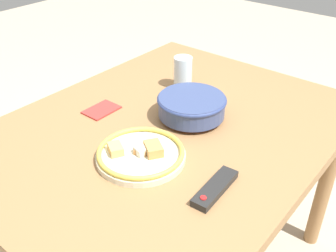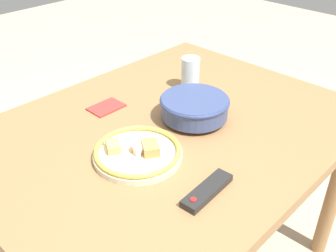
{
  "view_description": "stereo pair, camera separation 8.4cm",
  "coord_description": "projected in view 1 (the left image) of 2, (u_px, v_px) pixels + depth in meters",
  "views": [
    {
      "loc": [
        0.83,
        0.68,
        1.4
      ],
      "look_at": [
        0.05,
        0.04,
        0.76
      ],
      "focal_mm": 42.0,
      "sensor_mm": 36.0,
      "label": 1
    },
    {
      "loc": [
        0.78,
        0.75,
        1.4
      ],
      "look_at": [
        0.05,
        0.04,
        0.76
      ],
      "focal_mm": 42.0,
      "sensor_mm": 36.0,
      "label": 2
    }
  ],
  "objects": [
    {
      "name": "noodle_bowl",
      "position": [
        192.0,
        106.0,
        1.29
      ],
      "size": [
        0.23,
        0.23,
        0.08
      ],
      "color": "#384775",
      "rests_on": "dining_table"
    },
    {
      "name": "dining_table",
      "position": [
        167.0,
        147.0,
        1.32
      ],
      "size": [
        1.23,
        0.95,
        0.72
      ],
      "color": "olive",
      "rests_on": "ground_plane"
    },
    {
      "name": "folded_napkin",
      "position": [
        101.0,
        110.0,
        1.36
      ],
      "size": [
        0.12,
        0.08,
        0.01
      ],
      "color": "#B2332D",
      "rests_on": "dining_table"
    },
    {
      "name": "tv_remote",
      "position": [
        215.0,
        188.0,
        1.01
      ],
      "size": [
        0.17,
        0.06,
        0.02
      ],
      "rotation": [
        0.0,
        0.0,
        4.78
      ],
      "color": "black",
      "rests_on": "dining_table"
    },
    {
      "name": "drinking_glass",
      "position": [
        183.0,
        73.0,
        1.47
      ],
      "size": [
        0.07,
        0.07,
        0.12
      ],
      "color": "silver",
      "rests_on": "dining_table"
    },
    {
      "name": "food_plate",
      "position": [
        141.0,
        154.0,
        1.12
      ],
      "size": [
        0.26,
        0.26,
        0.05
      ],
      "color": "beige",
      "rests_on": "dining_table"
    }
  ]
}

